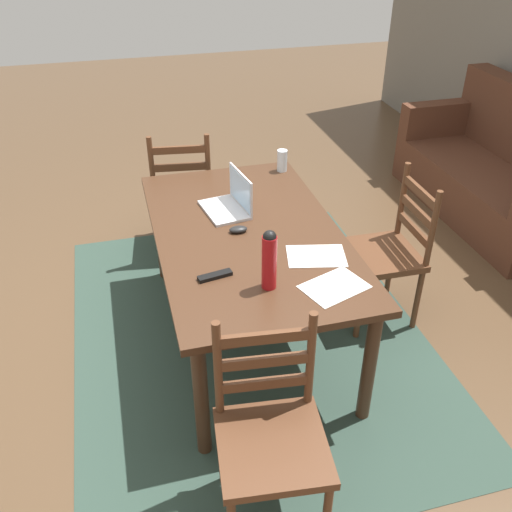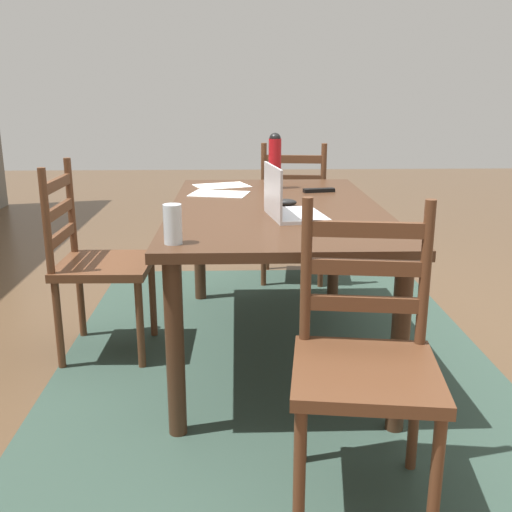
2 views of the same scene
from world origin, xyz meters
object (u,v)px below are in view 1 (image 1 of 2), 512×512
object	(u,v)px
dining_table	(248,245)
chair_far_head	(387,252)
chair_left_near	(182,191)
tv_remote	(215,276)
laptop	(232,201)
chair_right_near	(271,436)
couch	(500,174)
drinking_glass	(282,161)
water_bottle	(269,259)
computer_mouse	(238,229)

from	to	relation	value
dining_table	chair_far_head	xyz separation A→B (m)	(0.00, 0.87, -0.20)
chair_left_near	tv_remote	distance (m)	1.54
laptop	chair_right_near	bearing A→B (deg)	-6.78
couch	drinking_glass	bearing A→B (deg)	-81.87
water_bottle	tv_remote	bearing A→B (deg)	-121.20
couch	computer_mouse	distance (m)	2.65
couch	computer_mouse	bearing A→B (deg)	-67.99
chair_far_head	couch	bearing A→B (deg)	123.35
chair_far_head	computer_mouse	size ratio (longest dim) A/B	9.50
drinking_glass	computer_mouse	bearing A→B (deg)	-33.56
computer_mouse	drinking_glass	bearing A→B (deg)	148.59
dining_table	chair_left_near	xyz separation A→B (m)	(-1.14, -0.21, -0.20)
chair_right_near	chair_left_near	distance (m)	2.27
laptop	drinking_glass	world-z (taller)	laptop
couch	chair_right_near	bearing A→B (deg)	-50.41
dining_table	laptop	world-z (taller)	laptop
couch	chair_far_head	bearing A→B (deg)	-56.65
tv_remote	chair_left_near	bearing A→B (deg)	167.58
laptop	water_bottle	distance (m)	0.79
laptop	water_bottle	world-z (taller)	water_bottle
laptop	drinking_glass	bearing A→B (deg)	134.96
water_bottle	computer_mouse	bearing A→B (deg)	-177.56
dining_table	water_bottle	world-z (taller)	water_bottle
chair_left_near	couch	xyz separation A→B (m)	(0.14, 2.59, -0.11)
computer_mouse	water_bottle	bearing A→B (deg)	4.58
water_bottle	chair_far_head	bearing A→B (deg)	119.88
chair_left_near	tv_remote	size ratio (longest dim) A/B	5.59
chair_far_head	dining_table	bearing A→B (deg)	-90.06
chair_left_near	laptop	world-z (taller)	laptop
chair_far_head	drinking_glass	bearing A→B (deg)	-147.52
drinking_glass	tv_remote	xyz separation A→B (m)	(1.09, -0.67, -0.06)
computer_mouse	tv_remote	xyz separation A→B (m)	(0.39, -0.21, -0.01)
couch	drinking_glass	xyz separation A→B (m)	(0.28, -1.97, 0.46)
chair_far_head	laptop	size ratio (longest dim) A/B	2.71
dining_table	chair_far_head	distance (m)	0.89
couch	water_bottle	world-z (taller)	water_bottle
chair_right_near	laptop	distance (m)	1.46
chair_left_near	chair_far_head	world-z (taller)	same
chair_left_near	chair_far_head	distance (m)	1.57
water_bottle	tv_remote	world-z (taller)	water_bottle
dining_table	chair_far_head	bearing A→B (deg)	89.94
laptop	drinking_glass	xyz separation A→B (m)	(-0.44, 0.44, 0.01)
chair_far_head	computer_mouse	xyz separation A→B (m)	(-0.01, -0.92, 0.30)
computer_mouse	laptop	bearing A→B (deg)	177.21
couch	laptop	size ratio (longest dim) A/B	5.13
chair_left_near	water_bottle	bearing A→B (deg)	6.12
laptop	couch	bearing A→B (deg)	106.72
water_bottle	drinking_glass	size ratio (longest dim) A/B	2.13
chair_far_head	computer_mouse	distance (m)	0.97
dining_table	computer_mouse	size ratio (longest dim) A/B	16.97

